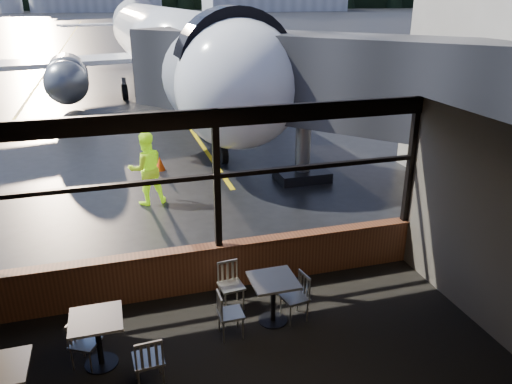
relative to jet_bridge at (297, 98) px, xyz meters
name	(u,v)px	position (x,y,z in m)	size (l,w,h in m)	color
ground_plane	(109,20)	(-3.60, 114.50, -2.49)	(520.00, 520.00, 0.00)	black
ceiling	(269,162)	(-3.60, -8.50, 1.01)	(8.00, 6.00, 0.04)	#38332D
window_sill	(219,267)	(-3.60, -5.50, -2.04)	(8.00, 0.28, 0.90)	#5A2E1B
window_header	(215,118)	(-3.60, -5.50, 0.86)	(8.00, 0.18, 0.30)	black
mullion_centre	(217,181)	(-3.60, -5.50, -0.29)	(0.12, 0.12, 2.60)	black
mullion_right	(411,162)	(0.35, -5.50, -0.29)	(0.12, 0.12, 2.60)	black
window_transom	(217,176)	(-3.60, -5.50, -0.19)	(8.00, 0.10, 0.08)	black
jet_bridge	(297,98)	(0.00, 0.00, 0.00)	(9.32, 11.39, 4.97)	#2B2C2E
cafe_table_near	(273,300)	(-2.95, -6.82, -2.06)	(0.77, 0.77, 0.84)	gray
cafe_table_mid	(99,342)	(-5.82, -7.12, -2.06)	(0.77, 0.77, 0.84)	#ABA59D
chair_near_e	(294,298)	(-2.58, -6.87, -2.05)	(0.48, 0.48, 0.87)	#B7B2A5
chair_near_w	(231,314)	(-3.74, -6.99, -2.07)	(0.46, 0.46, 0.84)	#B3AEA1
chair_near_n	(231,286)	(-3.54, -6.21, -2.05)	(0.48, 0.48, 0.87)	beige
chair_mid_s	(148,359)	(-5.14, -7.76, -2.04)	(0.49, 0.49, 0.89)	#B0AA9E
chair_mid_w	(85,343)	(-6.02, -7.07, -2.09)	(0.44, 0.44, 0.80)	beige
ground_crew	(146,169)	(-4.54, -0.79, -1.50)	(0.96, 0.75, 1.97)	#BFF219
cone_nose	(160,163)	(-3.94, 1.89, -2.25)	(0.33, 0.33, 0.46)	#E04507
fuel_tank_a	(9,3)	(-33.60, 176.50, 0.51)	(8.00, 8.00, 6.00)	silver
fuel_tank_b	(42,3)	(-23.60, 176.50, 0.51)	(8.00, 8.00, 6.00)	silver
fuel_tank_c	(74,3)	(-13.60, 176.50, 0.51)	(8.00, 8.00, 6.00)	silver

